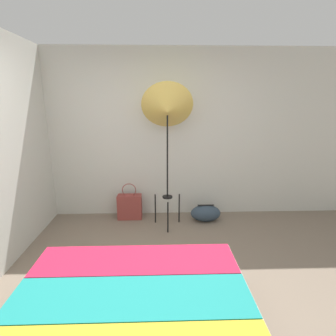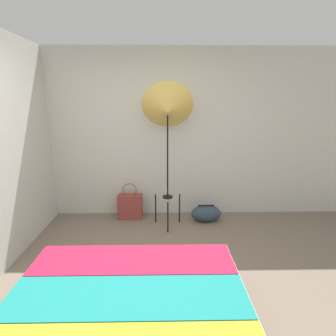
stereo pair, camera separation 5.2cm
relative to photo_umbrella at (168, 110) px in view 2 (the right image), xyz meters
name	(u,v)px [view 2 (the right image)]	position (x,y,z in m)	size (l,w,h in m)	color
ground_plane	(150,308)	(-0.18, -1.62, -1.71)	(14.00, 14.00, 0.00)	#756656
wall_back	(155,135)	(-0.18, 0.48, -0.41)	(8.00, 0.05, 2.60)	beige
wall_side_left	(8,149)	(-1.84, -0.62, -0.41)	(0.05, 8.00, 2.60)	beige
photo_umbrella	(168,110)	(0.00, 0.00, 0.00)	(0.71, 0.51, 2.08)	black
tote_bag	(130,206)	(-0.59, 0.27, -1.51)	(0.38, 0.18, 0.58)	brown
duffel_bag	(206,213)	(0.60, 0.13, -1.58)	(0.46, 0.26, 0.27)	#2D3D4C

